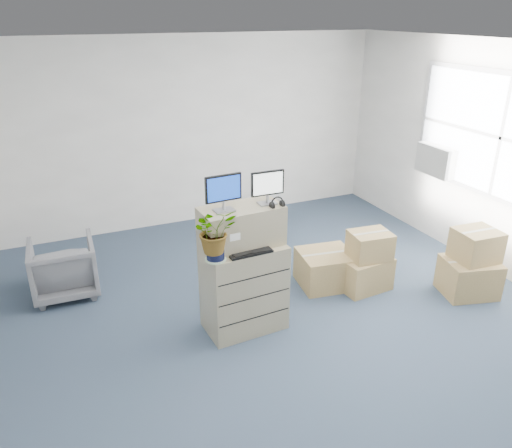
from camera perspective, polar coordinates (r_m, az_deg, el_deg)
The scene contains 18 objects.
ground at distance 5.23m, azimuth 4.73°, elevation -13.15°, with size 7.00×7.00×0.00m, color #2A394C.
wall_back at distance 7.66m, azimuth -7.50°, elevation 10.32°, with size 6.00×0.02×2.80m, color beige.
window at distance 6.67m, azimuth 26.38°, elevation 8.82°, with size 0.07×2.72×1.52m.
ac_unit at distance 7.32m, azimuth 20.04°, elevation 6.88°, with size 0.24×0.60×0.40m, color silver.
filing_cabinet_lower at distance 5.17m, azimuth -1.37°, elevation -7.28°, with size 0.81×0.49×0.94m, color tan.
filing_cabinet_upper at distance 4.89m, azimuth -1.67°, elevation -0.25°, with size 0.81×0.40×0.40m, color tan.
monitor_left at distance 4.66m, azimuth -3.74°, elevation 3.79°, with size 0.36×0.15×0.36m.
monitor_right at distance 4.83m, azimuth 1.33°, elevation 4.40°, with size 0.34×0.13×0.33m.
headphones at distance 4.82m, azimuth 2.43°, elevation 2.41°, with size 0.14×0.14×0.01m, color black.
keyboard at distance 4.81m, azimuth -0.76°, elevation -3.21°, with size 0.44×0.18×0.02m, color black.
mouse at distance 4.96m, azimuth 2.15°, elevation -2.28°, with size 0.10×0.06×0.03m, color silver.
water_bottle at distance 4.99m, azimuth -0.59°, elevation -0.82°, with size 0.07×0.07×0.24m, color gray.
phone_dock at distance 4.94m, azimuth -2.57°, elevation -2.07°, with size 0.06×0.05×0.12m.
external_drive at distance 5.18m, azimuth 1.46°, elevation -1.01°, with size 0.16×0.12×0.05m, color black.
tissue_box at distance 5.12m, azimuth 1.85°, elevation -0.56°, with size 0.20×0.10×0.08m, color #3C7FCE.
potted_plant at distance 4.59m, azimuth -4.73°, elevation -1.43°, with size 0.40×0.45×0.43m.
office_chair at distance 6.22m, azimuth -21.16°, elevation -4.43°, with size 0.71×0.67×0.73m, color slate.
cardboard_boxes at distance 6.15m, azimuth 15.43°, elevation -4.62°, with size 2.12×1.50×0.79m.
Camera 1 is at (-2.06, -3.67, 3.10)m, focal length 35.00 mm.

